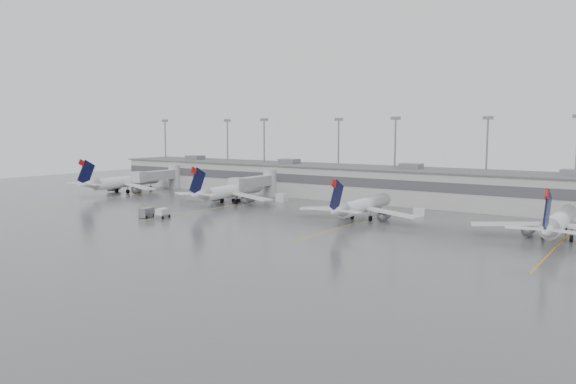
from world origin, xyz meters
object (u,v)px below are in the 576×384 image
Objects in this scene: jet_far_left at (123,182)px; jet_mid_left at (230,191)px; jet_far_right at (558,221)px; jet_mid_right at (362,205)px; baggage_tug at (162,214)px.

jet_far_left reaches higher than jet_mid_left.
jet_mid_left reaches higher than jet_far_right.
jet_mid_right is 34.91m from jet_far_right.
baggage_tug is at bearing -151.40° from jet_mid_right.
jet_far_right is (71.93, -4.57, -0.00)m from jet_mid_left.
jet_far_left reaches higher than jet_mid_right.
jet_mid_right is at bearing -8.21° from jet_far_left.
jet_far_right is at bearing 6.64° from baggage_tug.
jet_far_left is at bearing 175.86° from jet_mid_left.
jet_mid_right is at bearing 178.28° from jet_far_right.
baggage_tug is (-33.68, -20.68, -2.06)m from jet_mid_right.
jet_far_left is 1.11× the size of jet_mid_right.
jet_mid_left is at bearing 87.84° from baggage_tug.
jet_far_right reaches higher than jet_mid_right.
jet_mid_left is (38.40, -0.02, -0.15)m from jet_far_left.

